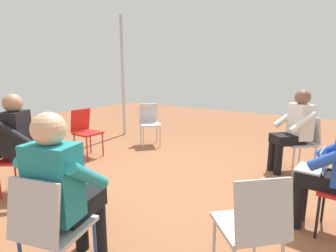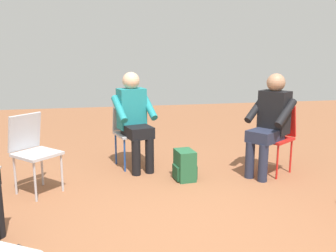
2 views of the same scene
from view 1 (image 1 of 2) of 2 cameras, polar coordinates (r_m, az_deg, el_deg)
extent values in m
plane|color=brown|center=(3.62, 0.91, -12.53)|extent=(14.00, 14.00, 0.00)
cube|color=#B7B7BC|center=(5.36, -3.92, 0.32)|extent=(0.57, 0.57, 0.03)
cylinder|color=#B7B7BC|center=(5.28, -1.75, -2.35)|extent=(0.02, 0.02, 0.42)
cylinder|color=#B7B7BC|center=(5.22, -5.40, -2.55)|extent=(0.02, 0.02, 0.42)
cylinder|color=#B7B7BC|center=(5.60, -2.47, -1.53)|extent=(0.02, 0.02, 0.42)
cylinder|color=#B7B7BC|center=(5.55, -5.92, -1.71)|extent=(0.02, 0.02, 0.42)
cube|color=#B7B7BC|center=(5.51, -4.29, 2.89)|extent=(0.34, 0.32, 0.40)
cylinder|color=black|center=(2.82, 29.75, -16.81)|extent=(0.02, 0.02, 0.42)
cylinder|color=black|center=(3.13, 30.75, -14.11)|extent=(0.02, 0.02, 0.42)
cube|color=#B7B7BC|center=(2.02, 16.84, -20.10)|extent=(0.57, 0.57, 0.03)
cylinder|color=#B7B7BC|center=(2.22, 10.01, -23.66)|extent=(0.02, 0.02, 0.42)
cylinder|color=#B7B7BC|center=(2.34, 18.45, -21.98)|extent=(0.02, 0.02, 0.42)
cube|color=#B7B7BC|center=(1.78, 20.19, -17.12)|extent=(0.33, 0.34, 0.40)
cube|color=red|center=(3.71, -29.63, -6.36)|extent=(0.56, 0.56, 0.03)
cylinder|color=red|center=(3.85, -25.84, -8.92)|extent=(0.02, 0.02, 0.42)
cylinder|color=red|center=(3.56, -28.15, -10.76)|extent=(0.02, 0.02, 0.42)
cylinder|color=red|center=(4.00, -30.30, -8.59)|extent=(0.02, 0.02, 0.42)
cube|color=red|center=(3.75, -32.51, -3.06)|extent=(0.37, 0.29, 0.40)
cube|color=#B7B7BC|center=(2.08, -22.84, -19.66)|extent=(0.49, 0.49, 0.03)
cylinder|color=#1E4799|center=(2.40, -22.86, -21.41)|extent=(0.02, 0.02, 0.42)
cylinder|color=#1E4799|center=(2.22, -15.58, -23.86)|extent=(0.02, 0.02, 0.42)
cube|color=#B7B7BC|center=(1.86, -27.35, -16.40)|extent=(0.19, 0.39, 0.40)
cube|color=red|center=(4.81, -17.00, -1.49)|extent=(0.41, 0.41, 0.03)
cylinder|color=red|center=(4.84, -14.01, -4.00)|extent=(0.02, 0.02, 0.42)
cylinder|color=red|center=(4.63, -17.20, -4.87)|extent=(0.02, 0.02, 0.42)
cylinder|color=red|center=(5.09, -16.52, -3.35)|extent=(0.02, 0.02, 0.42)
cylinder|color=red|center=(4.90, -19.64, -4.14)|extent=(0.02, 0.02, 0.42)
cube|color=red|center=(4.91, -18.51, 1.25)|extent=(0.38, 0.10, 0.40)
cube|color=#B7B7BC|center=(4.40, 26.45, -3.41)|extent=(0.57, 0.57, 0.03)
cylinder|color=#B7B7BC|center=(4.23, 25.59, -7.08)|extent=(0.02, 0.02, 0.42)
cylinder|color=#B7B7BC|center=(4.50, 23.17, -5.79)|extent=(0.02, 0.02, 0.42)
cylinder|color=#B7B7BC|center=(4.43, 29.26, -6.63)|extent=(0.02, 0.02, 0.42)
cylinder|color=#B7B7BC|center=(4.68, 26.73, -5.43)|extent=(0.02, 0.02, 0.42)
cube|color=#B7B7BC|center=(4.46, 28.69, -0.58)|extent=(0.34, 0.33, 0.40)
cylinder|color=black|center=(2.91, 26.28, -15.25)|extent=(0.11, 0.11, 0.45)
cylinder|color=black|center=(3.07, 27.02, -13.89)|extent=(0.11, 0.11, 0.45)
cube|color=black|center=(2.86, 30.52, -9.93)|extent=(0.33, 0.44, 0.14)
cylinder|color=blue|center=(2.58, 32.49, -5.71)|extent=(0.12, 0.40, 0.31)
cube|color=#9EA0A5|center=(2.85, 28.46, -8.14)|extent=(0.32, 0.24, 0.02)
cube|color=#B2D1F2|center=(2.81, 30.89, -6.37)|extent=(0.30, 0.07, 0.20)
cylinder|color=#23283D|center=(3.70, -23.72, -9.30)|extent=(0.11, 0.11, 0.45)
cylinder|color=#23283D|center=(3.54, -24.85, -10.30)|extent=(0.11, 0.11, 0.45)
cube|color=#23283D|center=(3.60, -27.11, -5.36)|extent=(0.49, 0.52, 0.14)
cube|color=black|center=(3.63, -30.16, -1.30)|extent=(0.40, 0.37, 0.52)
sphere|color=#A87A5B|center=(3.58, -30.74, 4.31)|extent=(0.22, 0.22, 0.22)
cylinder|color=black|center=(3.75, -27.40, -0.25)|extent=(0.30, 0.38, 0.31)
cylinder|color=black|center=(3.41, -30.36, -1.64)|extent=(0.30, 0.38, 0.31)
cylinder|color=black|center=(4.19, 22.86, -6.80)|extent=(0.11, 0.11, 0.45)
cylinder|color=black|center=(4.33, 21.63, -6.10)|extent=(0.11, 0.11, 0.45)
cube|color=black|center=(4.28, 24.46, -2.60)|extent=(0.51, 0.51, 0.14)
cube|color=silver|center=(4.33, 26.85, 0.88)|extent=(0.40, 0.39, 0.52)
sphere|color=brown|center=(4.29, 27.28, 5.60)|extent=(0.22, 0.22, 0.22)
cylinder|color=silver|center=(4.11, 27.34, 0.68)|extent=(0.33, 0.35, 0.31)
cylinder|color=silver|center=(4.43, 24.34, 1.66)|extent=(0.33, 0.35, 0.31)
cylinder|color=black|center=(2.47, -18.40, -19.67)|extent=(0.11, 0.11, 0.45)
cylinder|color=black|center=(2.38, -14.66, -20.75)|extent=(0.11, 0.11, 0.45)
cube|color=black|center=(2.17, -19.63, -15.78)|extent=(0.49, 0.40, 0.14)
cube|color=teal|center=(1.93, -23.63, -11.08)|extent=(0.30, 0.39, 0.52)
sphere|color=#DBAD89|center=(1.83, -24.54, -0.60)|extent=(0.22, 0.22, 0.22)
cylinder|color=teal|center=(2.12, -25.97, -8.51)|extent=(0.41, 0.19, 0.31)
cylinder|color=teal|center=(1.87, -16.99, -10.42)|extent=(0.41, 0.19, 0.31)
cube|color=#235B38|center=(2.92, -17.86, -15.46)|extent=(0.30, 0.23, 0.36)
cube|color=#1C492C|center=(2.96, -17.76, -16.86)|extent=(0.22, 0.27, 0.16)
cylinder|color=#B2B2B7|center=(6.31, -9.82, 10.45)|extent=(0.07, 0.07, 2.74)
camera|label=2|loc=(5.79, 23.44, 11.28)|focal=40.00mm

